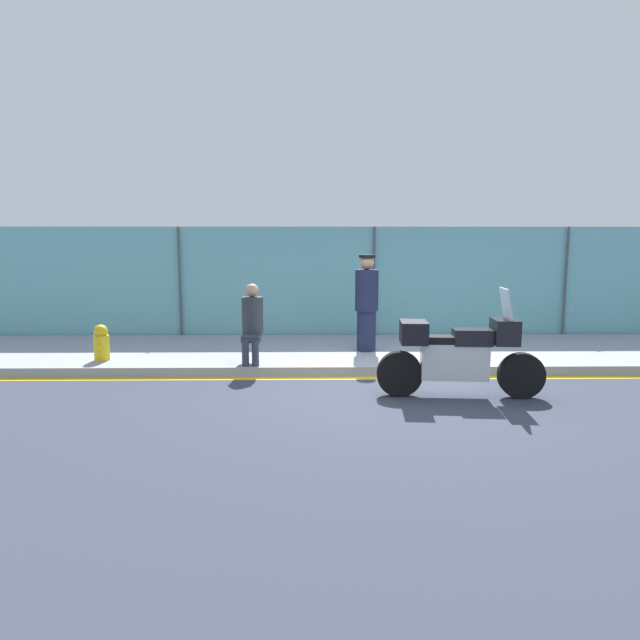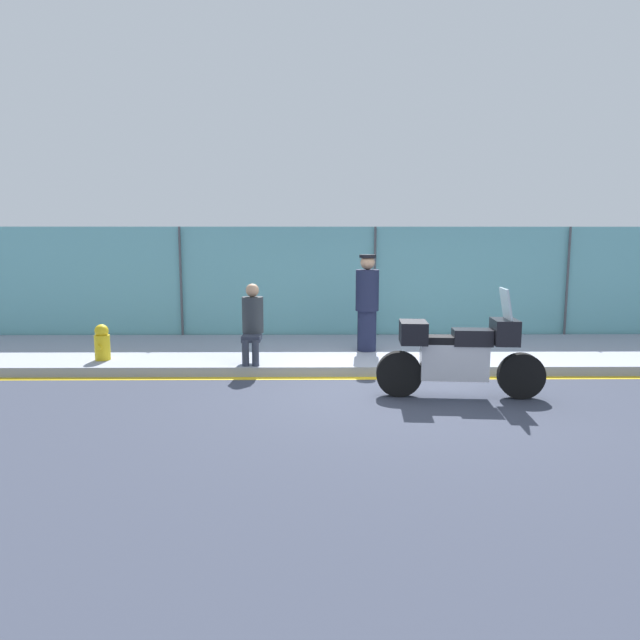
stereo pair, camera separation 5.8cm
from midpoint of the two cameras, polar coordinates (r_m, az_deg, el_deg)
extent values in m
plane|color=#333847|center=(8.36, 8.37, -6.98)|extent=(120.00, 120.00, 0.00)
cube|color=#8E93A3|center=(10.62, 6.43, -3.26)|extent=(30.05, 3.11, 0.16)
cube|color=gold|center=(9.05, 7.67, -5.78)|extent=(30.05, 0.18, 0.01)
cube|color=#6BB2B7|center=(12.09, 5.58, 3.54)|extent=(28.55, 0.08, 2.42)
cylinder|color=#4C4C51|center=(12.24, -13.59, 3.40)|extent=(0.05, 0.05, 2.42)
cylinder|color=#4C4C51|center=(11.99, 5.63, 3.50)|extent=(0.05, 0.05, 2.42)
cylinder|color=#4C4C51|center=(13.05, 23.60, 3.23)|extent=(0.05, 0.05, 2.42)
cylinder|color=black|center=(8.27, 19.66, -5.29)|extent=(0.64, 0.19, 0.63)
cylinder|color=black|center=(7.99, 8.12, -5.36)|extent=(0.64, 0.19, 0.63)
cube|color=silver|center=(8.03, 13.46, -4.05)|extent=(0.93, 0.35, 0.50)
cube|color=black|center=(8.01, 15.17, -1.67)|extent=(0.54, 0.35, 0.22)
cube|color=black|center=(7.96, 12.82, -1.94)|extent=(0.62, 0.33, 0.10)
cube|color=black|center=(8.09, 18.17, -1.12)|extent=(0.36, 0.50, 0.34)
cube|color=silver|center=(8.04, 18.29, 1.55)|extent=(0.14, 0.43, 0.42)
cube|color=black|center=(7.89, 9.52, -1.21)|extent=(0.40, 0.53, 0.30)
cylinder|color=#191E38|center=(10.32, 4.86, -1.07)|extent=(0.34, 0.34, 0.73)
cylinder|color=#191E38|center=(10.23, 4.91, 2.99)|extent=(0.42, 0.42, 0.73)
sphere|color=tan|center=(10.20, 4.95, 5.76)|extent=(0.26, 0.26, 0.26)
cylinder|color=black|center=(10.20, 4.95, 6.37)|extent=(0.30, 0.30, 0.06)
cylinder|color=#2D3342|center=(9.14, -7.28, -3.29)|extent=(0.11, 0.11, 0.42)
cylinder|color=#2D3342|center=(9.12, -6.29, -3.30)|extent=(0.11, 0.11, 0.42)
cube|color=#2D3342|center=(9.30, -6.67, -1.77)|extent=(0.30, 0.42, 0.10)
cylinder|color=#2D3338|center=(9.45, -6.57, 0.52)|extent=(0.35, 0.35, 0.59)
sphere|color=tan|center=(9.41, -6.61, 2.97)|extent=(0.22, 0.22, 0.22)
cylinder|color=gold|center=(10.19, -20.78, -2.59)|extent=(0.25, 0.25, 0.42)
sphere|color=gold|center=(10.14, -20.85, -1.04)|extent=(0.23, 0.23, 0.23)
cylinder|color=gold|center=(10.06, -21.05, -2.61)|extent=(0.09, 0.10, 0.09)
camera|label=1|loc=(0.03, -89.81, 0.03)|focal=32.00mm
camera|label=2|loc=(0.03, 90.19, -0.03)|focal=32.00mm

